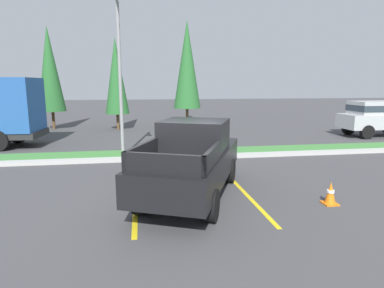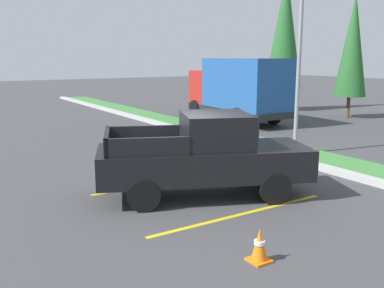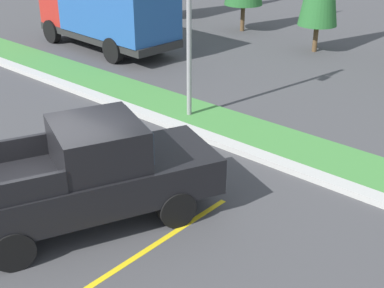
{
  "view_description": "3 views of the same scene",
  "coord_description": "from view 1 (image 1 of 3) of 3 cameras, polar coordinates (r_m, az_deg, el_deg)",
  "views": [
    {
      "loc": [
        -0.89,
        -8.11,
        3.08
      ],
      "look_at": [
        0.73,
        2.14,
        1.17
      ],
      "focal_mm": 30.33,
      "sensor_mm": 36.0,
      "label": 1
    },
    {
      "loc": [
        9.01,
        -5.36,
        3.44
      ],
      "look_at": [
        0.38,
        0.15,
        1.36
      ],
      "focal_mm": 39.9,
      "sensor_mm": 36.0,
      "label": 2
    },
    {
      "loc": [
        7.8,
        -4.74,
        5.94
      ],
      "look_at": [
        1.25,
        2.68,
        1.18
      ],
      "focal_mm": 48.56,
      "sensor_mm": 36.0,
      "label": 3
    }
  ],
  "objects": [
    {
      "name": "ground_plane",
      "position": [
        8.72,
        -2.57,
        -10.23
      ],
      "size": [
        120.0,
        120.0,
        0.0
      ],
      "primitive_type": "plane",
      "color": "#424244"
    },
    {
      "name": "parking_line_near",
      "position": [
        9.1,
        -9.86,
        -9.46
      ],
      "size": [
        0.12,
        4.8,
        0.01
      ],
      "primitive_type": "cube",
      "color": "yellow",
      "rests_on": "ground"
    },
    {
      "name": "parking_line_far",
      "position": [
        9.55,
        9.29,
        -8.48
      ],
      "size": [
        0.12,
        4.8,
        0.01
      ],
      "primitive_type": "cube",
      "color": "yellow",
      "rests_on": "ground"
    },
    {
      "name": "curb_strip",
      "position": [
        13.48,
        -4.96,
        -2.47
      ],
      "size": [
        56.0,
        0.4,
        0.15
      ],
      "primitive_type": "cube",
      "color": "#B2B2AD",
      "rests_on": "ground"
    },
    {
      "name": "grass_median",
      "position": [
        14.56,
        -5.27,
        -1.68
      ],
      "size": [
        56.0,
        1.8,
        0.06
      ],
      "primitive_type": "cube",
      "color": "#42843D",
      "rests_on": "ground"
    },
    {
      "name": "pickup_truck_main",
      "position": [
        8.95,
        0.04,
        -2.71
      ],
      "size": [
        3.8,
        5.54,
        2.1
      ],
      "color": "black",
      "rests_on": "ground"
    },
    {
      "name": "suv_distant",
      "position": [
        22.4,
        30.03,
        4.33
      ],
      "size": [
        4.61,
        1.97,
        2.1
      ],
      "color": "black",
      "rests_on": "ground"
    },
    {
      "name": "street_light",
      "position": [
        13.89,
        -12.64,
        12.96
      ],
      "size": [
        0.24,
        1.49,
        6.41
      ],
      "color": "gray",
      "rests_on": "ground"
    },
    {
      "name": "cypress_tree_left_inner",
      "position": [
        24.49,
        -23.77,
        11.96
      ],
      "size": [
        1.81,
        1.81,
        6.96
      ],
      "color": "brown",
      "rests_on": "ground"
    },
    {
      "name": "cypress_tree_center",
      "position": [
        22.82,
        -13.2,
        11.54
      ],
      "size": [
        1.6,
        1.6,
        6.16
      ],
      "color": "brown",
      "rests_on": "ground"
    },
    {
      "name": "cypress_tree_right_inner",
      "position": [
        23.96,
        -0.88,
        13.74
      ],
      "size": [
        1.97,
        1.97,
        7.57
      ],
      "color": "brown",
      "rests_on": "ground"
    },
    {
      "name": "traffic_cone",
      "position": [
        9.23,
        23.17,
        -8.0
      ],
      "size": [
        0.36,
        0.36,
        0.6
      ],
      "color": "orange",
      "rests_on": "ground"
    }
  ]
}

